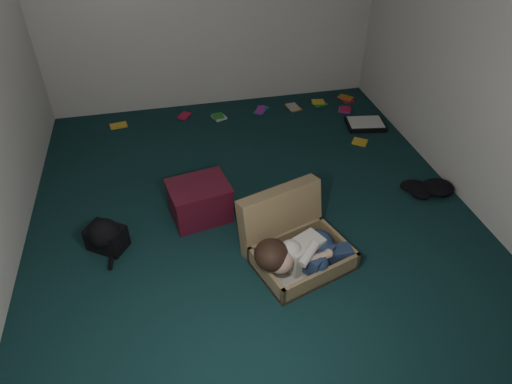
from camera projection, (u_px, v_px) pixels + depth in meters
name	position (u px, v px, depth m)	size (l,w,h in m)	color
floor	(252.00, 212.00, 4.24)	(4.50, 4.50, 0.00)	#102D2E
wall_front	(379.00, 331.00, 1.71)	(4.50, 4.50, 0.00)	silver
wall_right	(487.00, 58.00, 3.78)	(4.50, 4.50, 0.00)	silver
suitcase	(293.00, 240.00, 3.71)	(0.92, 0.91, 0.54)	#8F754F
person	(301.00, 253.00, 3.54)	(0.82, 0.41, 0.34)	silver
maroon_bin	(200.00, 201.00, 4.08)	(0.59, 0.50, 0.36)	#511021
backpack	(106.00, 237.00, 3.81)	(0.38, 0.31, 0.23)	black
clothing_pile	(423.00, 184.00, 4.46)	(0.41, 0.34, 0.13)	black
paper_tray	(365.00, 124.00, 5.46)	(0.49, 0.40, 0.06)	black
book_scatter	(282.00, 115.00, 5.68)	(3.13, 1.26, 0.02)	gold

